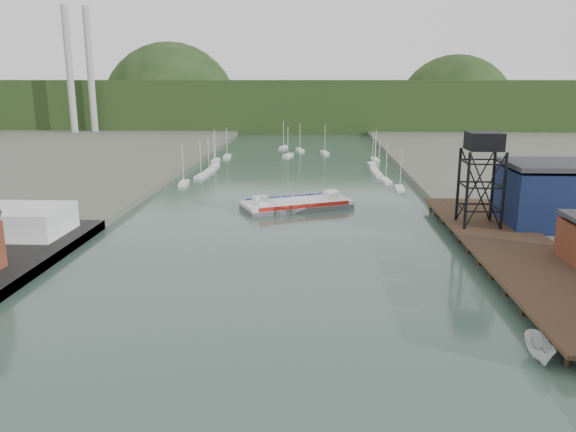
{
  "coord_description": "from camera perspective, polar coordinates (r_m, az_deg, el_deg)",
  "views": [
    {
      "loc": [
        6.62,
        -38.19,
        26.91
      ],
      "look_at": [
        2.04,
        54.99,
        4.0
      ],
      "focal_mm": 35.0,
      "sensor_mm": 36.0,
      "label": 1
    }
  ],
  "objects": [
    {
      "name": "white_shed",
      "position": [
        104.27,
        -26.32,
        -0.44
      ],
      "size": [
        18.0,
        12.0,
        4.5
      ],
      "primitive_type": "cube",
      "color": "silver",
      "rests_on": "west_quay"
    },
    {
      "name": "distant_hills",
      "position": [
        340.11,
        1.04,
        11.01
      ],
      "size": [
        500.0,
        120.0,
        80.0
      ],
      "color": "black",
      "rests_on": "ground"
    },
    {
      "name": "motorboat",
      "position": [
        61.58,
        24.2,
        -12.25
      ],
      "size": [
        2.69,
        6.01,
        2.25
      ],
      "primitive_type": "imported",
      "rotation": [
        0.0,
        0.0,
        -0.09
      ],
      "color": "silver",
      "rests_on": "ground"
    },
    {
      "name": "chain_ferry",
      "position": [
        119.26,
        0.88,
        1.22
      ],
      "size": [
        24.48,
        17.68,
        3.28
      ],
      "rotation": [
        0.0,
        0.0,
        0.43
      ],
      "color": "#525154",
      "rests_on": "ground"
    },
    {
      "name": "east_pier",
      "position": [
        92.03,
        22.0,
        -3.01
      ],
      "size": [
        14.0,
        70.0,
        2.45
      ],
      "color": "black",
      "rests_on": "ground"
    },
    {
      "name": "smokestacks",
      "position": [
        293.2,
        -20.37,
        13.57
      ],
      "size": [
        11.2,
        8.2,
        60.0
      ],
      "color": "#A1A09B",
      "rests_on": "ground"
    },
    {
      "name": "marina_sailboats",
      "position": [
        178.76,
        0.69,
        5.25
      ],
      "size": [
        57.71,
        92.65,
        0.9
      ],
      "color": "silver",
      "rests_on": "ground"
    },
    {
      "name": "lift_tower",
      "position": [
        100.92,
        19.26,
        6.62
      ],
      "size": [
        6.5,
        6.5,
        16.0
      ],
      "color": "black",
      "rests_on": "east_pier"
    },
    {
      "name": "blue_shed",
      "position": [
        109.17,
        26.19,
        1.89
      ],
      "size": [
        20.5,
        14.5,
        11.3
      ],
      "color": "#0B1533",
      "rests_on": "east_land"
    }
  ]
}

